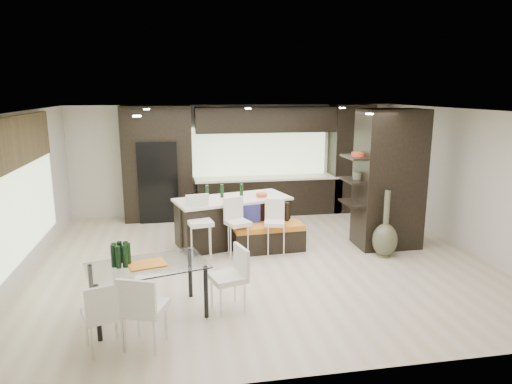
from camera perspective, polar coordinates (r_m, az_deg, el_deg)
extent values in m
plane|color=#C8B499|center=(8.43, 0.73, -8.53)|extent=(8.00, 8.00, 0.00)
cube|color=beige|center=(11.45, -2.56, 4.08)|extent=(8.00, 0.02, 2.70)
cube|color=beige|center=(8.29, -27.52, -0.59)|extent=(0.02, 7.00, 2.70)
cube|color=beige|center=(9.62, 24.85, 1.31)|extent=(0.02, 7.00, 2.70)
cube|color=white|center=(7.87, 0.78, 10.13)|extent=(8.00, 7.00, 0.02)
cube|color=#B2D199|center=(8.47, -26.87, -0.28)|extent=(0.04, 3.20, 1.90)
cube|color=#B2D199|center=(11.47, 0.44, 5.12)|extent=(3.40, 0.04, 1.20)
cube|color=brown|center=(8.33, -27.28, 5.78)|extent=(0.08, 3.00, 0.80)
cube|color=white|center=(8.12, 0.44, 10.06)|extent=(4.00, 3.00, 0.02)
cube|color=black|center=(11.20, 0.21, 3.91)|extent=(6.80, 0.68, 2.70)
cube|color=black|center=(11.05, -12.09, 1.40)|extent=(0.90, 0.68, 1.90)
cube|color=black|center=(9.25, 16.30, 1.56)|extent=(1.20, 0.80, 2.70)
cube|color=black|center=(9.22, -2.93, -3.60)|extent=(2.43, 1.52, 0.94)
cube|color=silver|center=(8.40, -6.95, -5.25)|extent=(0.49, 0.49, 0.95)
cube|color=silver|center=(8.49, -2.26, -5.20)|extent=(0.51, 0.51, 0.89)
cube|color=silver|center=(8.62, 2.31, -5.10)|extent=(0.45, 0.45, 0.84)
cube|color=black|center=(8.85, 1.55, -5.70)|extent=(1.39, 0.61, 0.52)
cube|color=white|center=(6.50, -13.27, -11.96)|extent=(1.73, 1.25, 0.75)
cube|color=silver|center=(5.79, -13.69, -14.46)|extent=(0.61, 0.61, 0.87)
cube|color=silver|center=(5.87, -18.55, -14.67)|extent=(0.57, 0.57, 0.82)
cube|color=silver|center=(6.50, -3.53, -11.17)|extent=(0.56, 0.56, 0.84)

